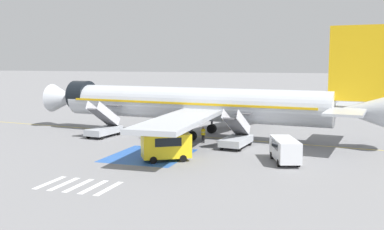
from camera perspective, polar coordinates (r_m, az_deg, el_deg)
ground_plane at (r=52.50m, az=-1.27°, el=-2.72°), size 600.00×600.00×0.00m
apron_leadline_yellow at (r=52.68m, az=-0.32°, el=-2.68°), size 75.99×7.89×0.01m
apron_stand_patch_blue at (r=42.10m, az=-5.43°, el=-5.13°), size 6.95×8.19×0.01m
apron_walkway_bar_0 at (r=34.35m, az=-17.61°, el=-8.17°), size 0.44×3.60×0.01m
apron_walkway_bar_1 at (r=33.67m, az=-15.94°, el=-8.42°), size 0.44×3.60×0.01m
apron_walkway_bar_2 at (r=33.02m, az=-14.20°, el=-8.66°), size 0.44×3.60×0.01m
apron_walkway_bar_3 at (r=32.41m, az=-12.39°, el=-8.91°), size 0.44×3.60×0.01m
apron_walkway_bar_4 at (r=31.82m, az=-10.51°, el=-9.16°), size 0.44×3.60×0.01m
airliner at (r=51.88m, az=0.42°, el=1.42°), size 42.40×36.13×12.24m
boarding_stairs_forward at (r=53.13m, az=-11.11°, el=-1.61°), size 2.67×5.40×4.31m
boarding_stairs_aft at (r=45.78m, az=5.66°, el=-2.89°), size 2.67×5.40×4.11m
fuel_tanker at (r=75.13m, az=11.83°, el=1.29°), size 9.47×2.85×3.29m
service_van_1 at (r=39.56m, az=11.73°, el=-4.19°), size 3.31×5.20×2.08m
service_van_2 at (r=39.55m, az=-3.31°, el=-3.80°), size 4.63×3.97×2.40m
baggage_cart at (r=45.42m, az=-1.49°, el=-3.90°), size 2.35×2.97×0.87m
ground_crew_0 at (r=49.05m, az=-4.43°, el=-2.24°), size 0.47×0.47×1.72m
ground_crew_1 at (r=48.09m, az=1.42°, el=-2.38°), size 0.49×0.42×1.76m
ground_crew_2 at (r=50.66m, az=-5.74°, el=-1.87°), size 0.49×0.43×1.85m
ground_crew_3 at (r=51.23m, az=-4.73°, el=-1.78°), size 0.44×0.48×1.83m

